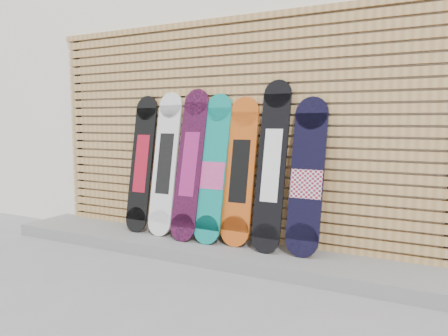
% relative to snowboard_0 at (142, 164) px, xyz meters
% --- Properties ---
extents(ground, '(80.00, 80.00, 0.00)m').
position_rel_snowboard_0_xyz_m(ground, '(1.07, -0.80, -0.84)').
color(ground, gray).
rests_on(ground, ground).
extents(building, '(12.00, 5.00, 3.60)m').
position_rel_snowboard_0_xyz_m(building, '(1.57, 2.70, 0.96)').
color(building, white).
rests_on(building, ground).
extents(concrete_step, '(4.60, 0.70, 0.12)m').
position_rel_snowboard_0_xyz_m(concrete_step, '(0.92, -0.12, -0.78)').
color(concrete_step, slate).
rests_on(concrete_step, ground).
extents(slat_wall, '(4.26, 0.08, 2.29)m').
position_rel_snowboard_0_xyz_m(slat_wall, '(0.92, 0.17, 0.37)').
color(slat_wall, '#B4854B').
rests_on(slat_wall, ground).
extents(snowboard_0, '(0.27, 0.29, 1.45)m').
position_rel_snowboard_0_xyz_m(snowboard_0, '(0.00, 0.00, 0.00)').
color(snowboard_0, black).
rests_on(snowboard_0, concrete_step).
extents(snowboard_1, '(0.27, 0.30, 1.48)m').
position_rel_snowboard_0_xyz_m(snowboard_1, '(0.31, -0.01, 0.01)').
color(snowboard_1, silver).
rests_on(snowboard_1, concrete_step).
extents(snowboard_2, '(0.28, 0.36, 1.50)m').
position_rel_snowboard_0_xyz_m(snowboard_2, '(0.63, -0.04, 0.03)').
color(snowboard_2, black).
rests_on(snowboard_2, concrete_step).
extents(snowboard_3, '(0.28, 0.34, 1.45)m').
position_rel_snowboard_0_xyz_m(snowboard_3, '(0.89, -0.03, -0.01)').
color(snowboard_3, '#0D8176').
rests_on(snowboard_3, concrete_step).
extents(snowboard_4, '(0.29, 0.28, 1.41)m').
position_rel_snowboard_0_xyz_m(snowboard_4, '(1.17, 0.00, -0.02)').
color(snowboard_4, '#C34F14').
rests_on(snowboard_4, concrete_step).
extents(snowboard_5, '(0.27, 0.34, 1.56)m').
position_rel_snowboard_0_xyz_m(snowboard_5, '(1.50, -0.02, 0.05)').
color(snowboard_5, black).
rests_on(snowboard_5, concrete_step).
extents(snowboard_6, '(0.30, 0.30, 1.39)m').
position_rel_snowboard_0_xyz_m(snowboard_6, '(1.82, -0.01, -0.04)').
color(snowboard_6, black).
rests_on(snowboard_6, concrete_step).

